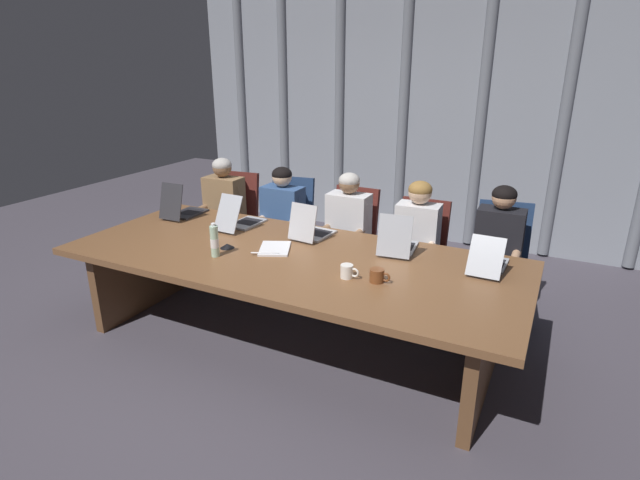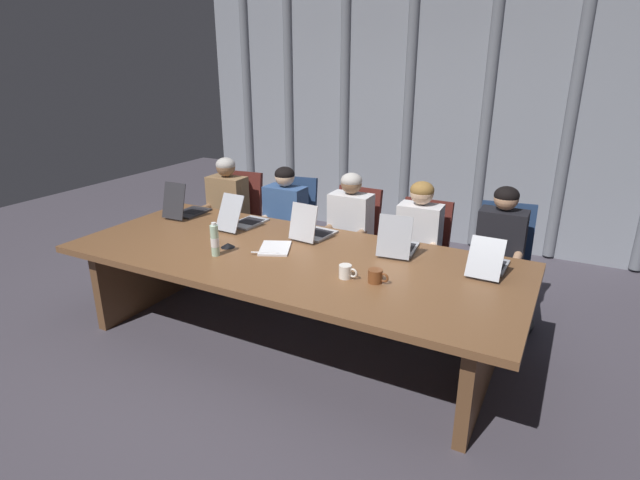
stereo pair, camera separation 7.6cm
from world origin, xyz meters
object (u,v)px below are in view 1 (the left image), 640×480
Objects in this scene: person_right_mid at (414,239)px; person_center at (344,228)px; person_left_end at (220,208)px; laptop_right_end at (488,262)px; office_chair_right_mid at (417,265)px; office_chair_left_end at (234,231)px; water_bottle_primary at (215,241)px; laptop_left_end at (183,210)px; person_right_end at (496,251)px; office_chair_left_mid at (288,241)px; laptop_right_mid at (398,244)px; person_left_mid at (278,219)px; laptop_center at (312,231)px; office_chair_center at (348,252)px; laptop_left_mid at (241,220)px; coffee_mug_near at (377,276)px; coffee_mug_far at (347,271)px; conference_mic_left_side at (227,246)px; spiral_notepad at (275,249)px; office_chair_right_end at (498,278)px.

person_center is at bearing -92.47° from person_right_mid.
person_left_end is 2.04m from person_right_mid.
laptop_right_end is 1.08m from office_chair_right_mid.
office_chair_left_end is 3.80× the size of water_bottle_primary.
person_right_end is at bearing -80.79° from laptop_left_end.
office_chair_left_end is at bearing 76.31° from laptop_right_end.
office_chair_left_mid is (-2.02, 0.72, -0.41)m from laptop_right_end.
person_left_mid reaches higher than laptop_right_mid.
person_center is (-1.33, 0.56, -0.13)m from laptop_right_end.
person_center is at bearing -90.55° from person_right_end.
laptop_center is 0.36× the size of person_right_mid.
office_chair_center is (-0.70, 0.68, -0.43)m from laptop_right_mid.
water_bottle_primary is (0.23, -0.66, 0.06)m from laptop_left_mid.
coffee_mug_far is (-0.20, -0.03, 0.00)m from coffee_mug_near.
conference_mic_left_side is (-0.49, -1.20, 0.38)m from office_chair_center.
spiral_notepad is at bearing 167.47° from coffee_mug_near.
coffee_mug_far is (1.87, -1.29, 0.41)m from office_chair_left_end.
laptop_left_end reaches higher than office_chair_center.
spiral_notepad is (-0.70, 0.23, -0.04)m from coffee_mug_far.
laptop_left_mid is 0.52m from conference_mic_left_side.
conference_mic_left_side is at bearing 174.65° from coffee_mug_far.
coffee_mug_near is at bearing 133.43° from laptop_right_end.
coffee_mug_far is 1.17× the size of conference_mic_left_side.
person_right_end is at bearing -57.24° from laptop_right_mid.
person_right_end reaches higher than person_center.
spiral_notepad is (-0.83, -0.90, 0.08)m from person_right_mid.
person_right_end reaches higher than office_chair_right_mid.
office_chair_right_mid is 0.79× the size of person_left_end.
laptop_left_end is at bearing 91.72° from laptop_left_mid.
person_left_end is (-2.72, 0.56, -0.11)m from laptop_right_end.
laptop_left_end is 1.58m from office_chair_center.
laptop_right_mid is 1.07m from office_chair_center.
conference_mic_left_side is at bearing -153.67° from laptop_left_mid.
office_chair_left_end is at bearing 148.58° from coffee_mug_near.
laptop_right_mid is 0.38× the size of person_center.
office_chair_right_end is 8.86× the size of conference_mic_left_side.
water_bottle_primary is 0.69× the size of spiral_notepad.
coffee_mug_near is (1.22, 0.11, -0.07)m from water_bottle_primary.
person_left_mid is 0.97× the size of person_right_end.
laptop_center is at bearing 143.59° from coffee_mug_near.
laptop_left_mid is at bearing 123.01° from spiral_notepad.
person_left_mid is 0.70m from person_center.
water_bottle_primary reaches higher than office_chair_center.
conference_mic_left_side is 0.37m from spiral_notepad.
water_bottle_primary is 1.83× the size of coffee_mug_near.
office_chair_center is 1.04× the size of office_chair_right_mid.
person_left_mid is at bearing -90.26° from person_center.
laptop_right_end is 4.03× the size of conference_mic_left_side.
water_bottle_primary is at bearing -1.00° from office_chair_left_mid.
laptop_right_mid is 0.54m from person_right_mid.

